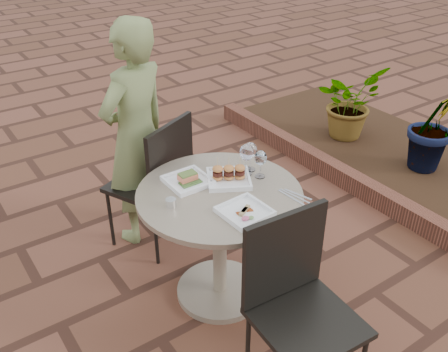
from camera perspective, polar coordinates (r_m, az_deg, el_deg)
ground at (r=3.30m, az=-4.24°, el=-10.56°), size 60.00×60.00×0.00m
cafe_table at (r=2.82m, az=-0.50°, el=-6.06°), size 0.90×0.90×0.73m
chair_far at (r=3.21m, az=-7.50°, el=0.14°), size 0.58×0.58×0.93m
chair_near at (r=2.36m, az=8.23°, el=-13.15°), size 0.47×0.47×0.93m
diner at (r=3.26m, az=-10.00°, el=4.55°), size 0.64×0.53×1.51m
plate_salmon at (r=2.75m, az=-4.14°, el=-0.47°), size 0.23×0.23×0.06m
plate_sliders at (r=2.76m, az=0.55°, el=0.03°), size 0.32×0.32×0.15m
plate_tuna at (r=2.50m, az=2.38°, el=-4.07°), size 0.24×0.24×0.03m
wine_glass_right at (r=2.76m, az=4.20°, el=2.00°), size 0.07×0.07×0.16m
wine_glass_mid at (r=2.78m, az=2.60°, el=2.64°), size 0.08×0.08×0.19m
wine_glass_far at (r=2.82m, az=3.04°, el=2.88°), size 0.07×0.07×0.17m
steel_ramekin at (r=2.57m, az=-6.10°, el=-3.04°), size 0.06×0.06×0.04m
cutlery_set at (r=2.67m, az=8.07°, el=-2.27°), size 0.13×0.21×0.00m
planter_curb at (r=4.28m, az=12.19°, el=0.74°), size 0.12×3.00×0.15m
mulch_bed at (r=4.79m, az=18.01°, el=2.65°), size 1.30×3.00×0.06m
potted_plant_a at (r=4.81m, az=14.09°, el=8.19°), size 0.68×0.61×0.67m
potted_plant_b at (r=4.42m, az=23.07°, el=5.49°), size 0.51×0.44×0.80m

